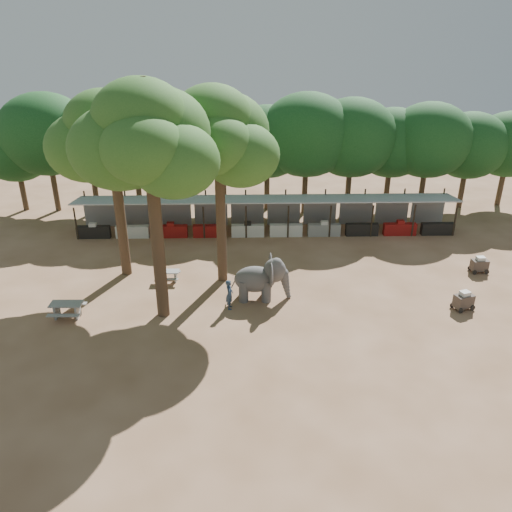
{
  "coord_description": "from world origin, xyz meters",
  "views": [
    {
      "loc": [
        -1.66,
        -21.05,
        13.87
      ],
      "look_at": [
        -1.0,
        5.0,
        2.0
      ],
      "focal_mm": 35.0,
      "sensor_mm": 36.0,
      "label": 1
    }
  ],
  "objects_px": {
    "yard_tree_back": "(216,137)",
    "picnic_table_far": "(168,274)",
    "yard_tree_center": "(146,140)",
    "handler": "(229,294)",
    "picnic_table_near": "(67,308)",
    "cart_back": "(479,265)",
    "yard_tree_left": "(110,141)",
    "elephant": "(262,278)",
    "cart_front": "(464,300)"
  },
  "relations": [
    {
      "from": "picnic_table_near",
      "to": "cart_back",
      "type": "xyz_separation_m",
      "value": [
        24.0,
        4.76,
        -0.03
      ]
    },
    {
      "from": "yard_tree_back",
      "to": "picnic_table_near",
      "type": "height_order",
      "value": "yard_tree_back"
    },
    {
      "from": "yard_tree_center",
      "to": "elephant",
      "type": "height_order",
      "value": "yard_tree_center"
    },
    {
      "from": "yard_tree_left",
      "to": "yard_tree_center",
      "type": "height_order",
      "value": "yard_tree_center"
    },
    {
      "from": "picnic_table_near",
      "to": "cart_back",
      "type": "distance_m",
      "value": 24.46
    },
    {
      "from": "yard_tree_left",
      "to": "picnic_table_near",
      "type": "relative_size",
      "value": 6.49
    },
    {
      "from": "picnic_table_far",
      "to": "yard_tree_back",
      "type": "bearing_deg",
      "value": 6.91
    },
    {
      "from": "yard_tree_left",
      "to": "picnic_table_near",
      "type": "bearing_deg",
      "value": -109.44
    },
    {
      "from": "picnic_table_near",
      "to": "cart_back",
      "type": "height_order",
      "value": "cart_back"
    },
    {
      "from": "elephant",
      "to": "picnic_table_near",
      "type": "height_order",
      "value": "elephant"
    },
    {
      "from": "elephant",
      "to": "cart_back",
      "type": "height_order",
      "value": "elephant"
    },
    {
      "from": "yard_tree_center",
      "to": "picnic_table_near",
      "type": "distance_m",
      "value": 9.95
    },
    {
      "from": "yard_tree_center",
      "to": "handler",
      "type": "distance_m",
      "value": 9.12
    },
    {
      "from": "yard_tree_center",
      "to": "picnic_table_near",
      "type": "xyz_separation_m",
      "value": [
        -4.88,
        -0.34,
        -8.66
      ]
    },
    {
      "from": "elephant",
      "to": "cart_back",
      "type": "relative_size",
      "value": 2.9
    },
    {
      "from": "yard_tree_center",
      "to": "picnic_table_near",
      "type": "relative_size",
      "value": 7.09
    },
    {
      "from": "yard_tree_left",
      "to": "elephant",
      "type": "distance_m",
      "value": 11.49
    },
    {
      "from": "elephant",
      "to": "yard_tree_center",
      "type": "bearing_deg",
      "value": -164.07
    },
    {
      "from": "picnic_table_near",
      "to": "cart_front",
      "type": "height_order",
      "value": "cart_front"
    },
    {
      "from": "picnic_table_near",
      "to": "cart_front",
      "type": "distance_m",
      "value": 21.18
    },
    {
      "from": "cart_back",
      "to": "yard_tree_left",
      "type": "bearing_deg",
      "value": 175.44
    },
    {
      "from": "cart_back",
      "to": "picnic_table_far",
      "type": "bearing_deg",
      "value": 179.15
    },
    {
      "from": "elephant",
      "to": "handler",
      "type": "bearing_deg",
      "value": -147.82
    },
    {
      "from": "yard_tree_center",
      "to": "yard_tree_back",
      "type": "distance_m",
      "value": 5.04
    },
    {
      "from": "handler",
      "to": "cart_front",
      "type": "relative_size",
      "value": 1.33
    },
    {
      "from": "picnic_table_near",
      "to": "cart_front",
      "type": "xyz_separation_m",
      "value": [
        21.18,
        0.31,
        -0.02
      ]
    },
    {
      "from": "yard_tree_center",
      "to": "picnic_table_far",
      "type": "height_order",
      "value": "yard_tree_center"
    },
    {
      "from": "elephant",
      "to": "picnic_table_far",
      "type": "height_order",
      "value": "elephant"
    },
    {
      "from": "handler",
      "to": "picnic_table_near",
      "type": "distance_m",
      "value": 8.56
    },
    {
      "from": "yard_tree_left",
      "to": "picnic_table_near",
      "type": "xyz_separation_m",
      "value": [
        -1.88,
        -5.34,
        -7.66
      ]
    },
    {
      "from": "yard_tree_back",
      "to": "picnic_table_far",
      "type": "xyz_separation_m",
      "value": [
        -3.14,
        -0.32,
        -8.09
      ]
    },
    {
      "from": "yard_tree_left",
      "to": "yard_tree_back",
      "type": "distance_m",
      "value": 6.09
    },
    {
      "from": "picnic_table_near",
      "to": "cart_front",
      "type": "bearing_deg",
      "value": 2.0
    },
    {
      "from": "picnic_table_near",
      "to": "picnic_table_far",
      "type": "bearing_deg",
      "value": 41.44
    },
    {
      "from": "yard_tree_left",
      "to": "handler",
      "type": "relative_size",
      "value": 6.49
    },
    {
      "from": "yard_tree_left",
      "to": "yard_tree_center",
      "type": "xyz_separation_m",
      "value": [
        3.0,
        -5.0,
        1.01
      ]
    },
    {
      "from": "yard_tree_back",
      "to": "picnic_table_far",
      "type": "bearing_deg",
      "value": -174.15
    },
    {
      "from": "yard_tree_left",
      "to": "picnic_table_near",
      "type": "height_order",
      "value": "yard_tree_left"
    },
    {
      "from": "yard_tree_back",
      "to": "cart_back",
      "type": "height_order",
      "value": "yard_tree_back"
    },
    {
      "from": "handler",
      "to": "cart_back",
      "type": "xyz_separation_m",
      "value": [
        15.48,
        4.05,
        -0.33
      ]
    },
    {
      "from": "yard_tree_back",
      "to": "handler",
      "type": "height_order",
      "value": "yard_tree_back"
    },
    {
      "from": "yard_tree_back",
      "to": "picnic_table_far",
      "type": "relative_size",
      "value": 8.14
    },
    {
      "from": "handler",
      "to": "picnic_table_near",
      "type": "xyz_separation_m",
      "value": [
        -8.52,
        -0.71,
        -0.3
      ]
    },
    {
      "from": "yard_tree_back",
      "to": "cart_back",
      "type": "bearing_deg",
      "value": 1.5
    },
    {
      "from": "yard_tree_left",
      "to": "elephant",
      "type": "relative_size",
      "value": 3.43
    },
    {
      "from": "yard_tree_left",
      "to": "cart_back",
      "type": "relative_size",
      "value": 9.95
    },
    {
      "from": "yard_tree_back",
      "to": "picnic_table_near",
      "type": "bearing_deg",
      "value": -151.19
    },
    {
      "from": "handler",
      "to": "cart_front",
      "type": "bearing_deg",
      "value": -93.26
    },
    {
      "from": "yard_tree_back",
      "to": "cart_back",
      "type": "xyz_separation_m",
      "value": [
        16.11,
        0.42,
        -8.03
      ]
    },
    {
      "from": "yard_tree_center",
      "to": "elephant",
      "type": "distance_m",
      "value": 9.75
    }
  ]
}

